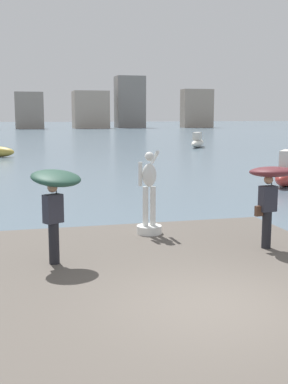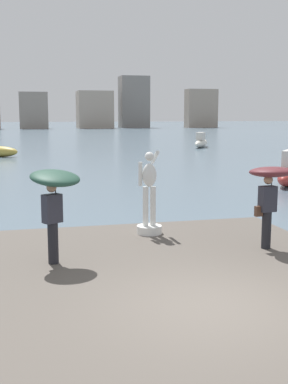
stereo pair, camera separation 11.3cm
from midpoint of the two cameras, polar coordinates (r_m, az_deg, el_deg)
The scene contains 7 objects.
ground_plane at distance 47.48m, azimuth -10.10°, elevation 4.55°, with size 400.00×400.00×0.00m, color slate.
pier at distance 9.99m, azimuth 4.79°, elevation -10.48°, with size 7.80×9.34×0.40m, color #564F47.
statue_white_figure at distance 12.95m, azimuth 0.85°, elevation -1.22°, with size 0.66×0.89×2.20m.
onlooker_left at distance 10.46m, azimuth -10.00°, elevation 0.27°, with size 1.44×1.45×2.02m.
onlooker_right at distance 11.84m, azimuth 14.66°, elevation 1.01°, with size 1.18×1.19×1.95m.
boat_mid at distance 53.84m, azimuth 6.67°, elevation 5.76°, with size 3.33×4.60×1.63m.
distant_skyline at distance 130.24m, azimuth -12.64°, elevation 9.54°, with size 94.64×12.86×13.62m.
Camera 2 is at (-2.97, -7.26, 3.52)m, focal length 46.21 mm.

